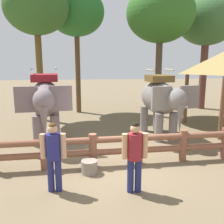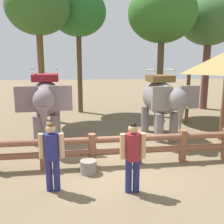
% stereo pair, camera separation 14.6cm
% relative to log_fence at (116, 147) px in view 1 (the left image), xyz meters
% --- Properties ---
extents(ground_plane, '(60.00, 60.00, 0.00)m').
position_rel_log_fence_xyz_m(ground_plane, '(0.00, -0.06, -0.60)').
color(ground_plane, '#726147').
extents(log_fence, '(7.58, 0.68, 1.05)m').
position_rel_log_fence_xyz_m(log_fence, '(0.00, 0.00, 0.00)').
color(log_fence, brown).
rests_on(log_fence, ground).
extents(elephant_near_left, '(1.94, 3.44, 2.92)m').
position_rel_log_fence_xyz_m(elephant_near_left, '(-2.51, 2.62, 1.04)').
color(elephant_near_left, slate).
rests_on(elephant_near_left, ground).
extents(elephant_center, '(1.97, 3.37, 2.84)m').
position_rel_log_fence_xyz_m(elephant_center, '(2.15, 2.78, 0.99)').
color(elephant_center, slate).
rests_on(elephant_center, ground).
extents(tourist_woman_in_black, '(0.64, 0.36, 1.80)m').
position_rel_log_fence_xyz_m(tourist_woman_in_black, '(-1.73, -1.49, 0.44)').
color(tourist_woman_in_black, navy).
rests_on(tourist_woman_in_black, ground).
extents(tourist_man_in_blue, '(0.65, 0.36, 1.83)m').
position_rel_log_fence_xyz_m(tourist_man_in_blue, '(0.27, -1.72, 0.45)').
color(tourist_man_in_blue, navy).
rests_on(tourist_man_in_blue, ground).
extents(tree_far_left, '(3.17, 3.17, 7.05)m').
position_rel_log_fence_xyz_m(tree_far_left, '(-3.29, 6.20, 5.04)').
color(tree_far_left, brown).
rests_on(tree_far_left, ground).
extents(tree_back_center, '(3.17, 3.17, 7.12)m').
position_rel_log_fence_xyz_m(tree_back_center, '(-1.41, 8.09, 5.12)').
color(tree_back_center, brown).
rests_on(tree_back_center, ground).
extents(tree_far_right, '(3.62, 3.62, 7.05)m').
position_rel_log_fence_xyz_m(tree_far_right, '(6.46, 8.53, 4.83)').
color(tree_far_right, brown).
rests_on(tree_far_right, ground).
extents(tree_deep_back, '(3.60, 3.60, 7.07)m').
position_rel_log_fence_xyz_m(tree_deep_back, '(3.02, 6.54, 4.90)').
color(tree_deep_back, brown).
rests_on(tree_deep_back, ground).
extents(feed_bucket, '(0.48, 0.48, 0.39)m').
position_rel_log_fence_xyz_m(feed_bucket, '(-0.85, -0.53, -0.41)').
color(feed_bucket, gray).
rests_on(feed_bucket, ground).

